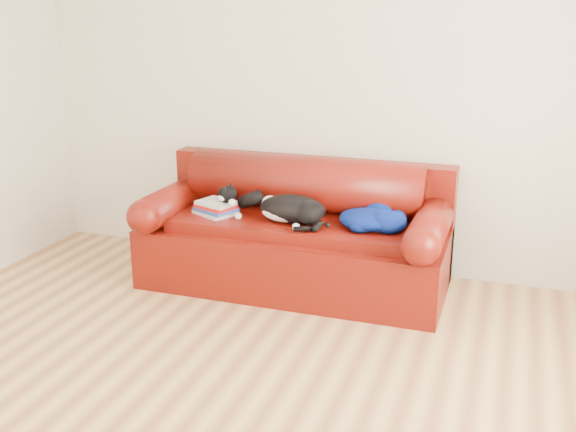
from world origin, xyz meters
The scene contains 7 objects.
ground centered at (0.00, 0.00, 0.00)m, with size 4.50×4.50×0.00m, color brown.
room_shell centered at (0.12, 0.02, 1.67)m, with size 4.52×4.02×2.61m.
sofa_base centered at (-0.05, 1.49, 0.24)m, with size 2.10×0.90×0.50m.
sofa_back centered at (-0.05, 1.74, 0.54)m, with size 2.10×1.01×0.88m.
book_stack centered at (-0.60, 1.39, 0.55)m, with size 0.34×0.31×0.10m.
cat centered at (-0.04, 1.38, 0.59)m, with size 0.62×0.42×0.24m.
blanket centered at (0.50, 1.45, 0.56)m, with size 0.47×0.38×0.15m.
Camera 1 is at (1.35, -2.74, 1.89)m, focal length 42.00 mm.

